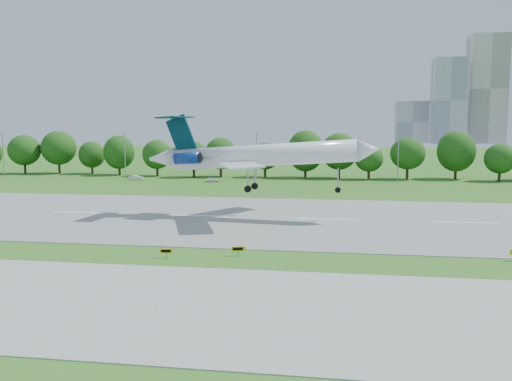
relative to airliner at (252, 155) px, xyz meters
name	(u,v)px	position (x,y,z in m)	size (l,w,h in m)	color
ground	(319,258)	(11.60, -25.17, -9.63)	(600.00, 600.00, 0.00)	#2D641A
runway	(328,219)	(11.60, -0.17, -9.59)	(400.00, 45.00, 0.08)	gray
taxiway	(308,311)	(11.60, -43.17, -9.59)	(400.00, 23.00, 0.08)	#ADADA8
tree_line	(337,155)	(11.60, 66.83, -3.45)	(288.40, 8.40, 10.40)	#382314
light_poles	(326,156)	(9.10, 56.83, -3.30)	(175.90, 0.25, 12.19)	gray
skyline	(480,102)	(111.76, 365.44, 20.83)	(127.00, 52.00, 80.00)	#B2B2B7
airliner	(252,155)	(0.00, 0.00, 0.00)	(36.28, 26.26, 11.77)	white
taxi_sign_left	(238,249)	(2.80, -25.73, -8.85)	(1.50, 0.58, 1.07)	gray
taxi_sign_centre	(166,251)	(-4.71, -27.76, -8.90)	(1.43, 0.33, 1.00)	gray
service_vehicle_a	(136,178)	(-39.22, 53.36, -9.00)	(1.35, 3.87, 1.27)	silver
service_vehicle_b	(212,180)	(-18.70, 51.57, -9.06)	(1.35, 3.34, 1.14)	white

